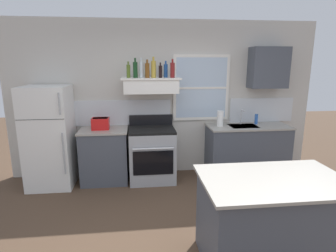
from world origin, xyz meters
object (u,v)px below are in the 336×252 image
(bottle_amber_wine, at_px, (147,70))
(bottle_red_label_wine, at_px, (172,70))
(bottle_dark_green_wine, at_px, (135,70))
(bottle_olive_oil_square, at_px, (128,71))
(refrigerator, at_px, (50,137))
(stove_range, at_px, (152,154))
(paper_towel_roll, at_px, (220,119))
(bottle_clear_tall, at_px, (141,69))
(toaster, at_px, (101,123))
(bottle_blue_liqueur, at_px, (166,71))
(bottle_balsamic_dark, at_px, (160,71))
(bottle_champagne_gold_foil, at_px, (154,69))
(kitchen_island, at_px, (271,221))
(dish_soap_bottle, at_px, (256,119))

(bottle_amber_wine, relative_size, bottle_red_label_wine, 0.97)
(bottle_dark_green_wine, bearing_deg, bottle_olive_oil_square, 177.65)
(refrigerator, xyz_separation_m, stove_range, (1.65, 0.02, -0.35))
(bottle_dark_green_wine, distance_m, paper_towel_roll, 1.66)
(bottle_clear_tall, bearing_deg, bottle_olive_oil_square, -175.47)
(toaster, relative_size, bottle_blue_liqueur, 1.10)
(refrigerator, height_order, bottle_balsamic_dark, bottle_balsamic_dark)
(bottle_champagne_gold_foil, height_order, kitchen_island, bottle_champagne_gold_foil)
(bottle_dark_green_wine, bearing_deg, refrigerator, -175.83)
(toaster, xyz_separation_m, bottle_balsamic_dark, (1.00, 0.00, 0.84))
(bottle_clear_tall, xyz_separation_m, bottle_red_label_wine, (0.50, -0.05, -0.01))
(refrigerator, xyz_separation_m, bottle_dark_green_wine, (1.40, 0.10, 1.06))
(stove_range, bearing_deg, bottle_olive_oil_square, 166.91)
(bottle_clear_tall, distance_m, bottle_blue_liqueur, 0.40)
(stove_range, distance_m, paper_towel_roll, 1.32)
(bottle_olive_oil_square, relative_size, bottle_dark_green_wine, 0.83)
(bottle_champagne_gold_foil, distance_m, bottle_balsamic_dark, 0.12)
(bottle_olive_oil_square, bearing_deg, bottle_champagne_gold_foil, -3.38)
(bottle_red_label_wine, height_order, dish_soap_bottle, bottle_red_label_wine)
(bottle_balsamic_dark, bearing_deg, bottle_olive_oil_square, 175.55)
(bottle_olive_oil_square, bearing_deg, paper_towel_roll, -1.72)
(bottle_amber_wine, bearing_deg, bottle_clear_tall, 147.16)
(bottle_dark_green_wine, relative_size, kitchen_island, 0.22)
(bottle_blue_liqueur, xyz_separation_m, bottle_red_label_wine, (0.11, -0.08, 0.01))
(refrigerator, relative_size, bottle_blue_liqueur, 6.06)
(stove_range, bearing_deg, refrigerator, -179.20)
(toaster, xyz_separation_m, bottle_dark_green_wine, (0.59, 0.04, 0.87))
(bottle_balsamic_dark, distance_m, kitchen_island, 2.76)
(bottle_amber_wine, distance_m, bottle_balsamic_dark, 0.21)
(bottle_amber_wine, distance_m, dish_soap_bottle, 2.13)
(bottle_champagne_gold_foil, bearing_deg, toaster, -178.86)
(refrigerator, distance_m, bottle_olive_oil_square, 1.66)
(bottle_balsamic_dark, height_order, paper_towel_roll, bottle_balsamic_dark)
(toaster, distance_m, bottle_blue_liqueur, 1.38)
(refrigerator, distance_m, bottle_balsamic_dark, 2.08)
(stove_range, height_order, bottle_olive_oil_square, bottle_olive_oil_square)
(bottle_dark_green_wine, height_order, bottle_blue_liqueur, bottle_dark_green_wine)
(bottle_champagne_gold_foil, height_order, paper_towel_roll, bottle_champagne_gold_foil)
(bottle_champagne_gold_foil, height_order, bottle_red_label_wine, bottle_champagne_gold_foil)
(bottle_clear_tall, height_order, kitchen_island, bottle_clear_tall)
(stove_range, distance_m, bottle_red_label_wine, 1.45)
(refrigerator, height_order, dish_soap_bottle, refrigerator)
(toaster, height_order, bottle_blue_liqueur, bottle_blue_liqueur)
(bottle_champagne_gold_foil, xyz_separation_m, bottle_red_label_wine, (0.31, -0.01, -0.01))
(bottle_blue_liqueur, bearing_deg, bottle_olive_oil_square, -175.73)
(bottle_red_label_wine, bearing_deg, dish_soap_bottle, 3.38)
(refrigerator, height_order, stove_range, refrigerator)
(bottle_amber_wine, height_order, bottle_red_label_wine, bottle_red_label_wine)
(bottle_amber_wine, bearing_deg, bottle_blue_liqueur, 16.13)
(dish_soap_bottle, bearing_deg, bottle_dark_green_wine, -178.43)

